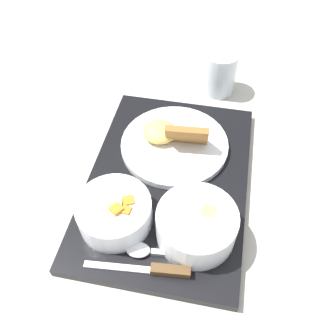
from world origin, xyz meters
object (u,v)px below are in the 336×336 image
object	(u,v)px
bowl_soup	(197,224)
plate_main	(173,142)
spoon	(153,252)
glass_water	(219,75)
knife	(160,270)
bowl_salad	(114,211)

from	to	relation	value
bowl_soup	plate_main	world-z (taller)	plate_main
plate_main	spoon	distance (m)	0.24
bowl_soup	spoon	xyz separation A→B (m)	(-0.06, 0.06, -0.03)
spoon	glass_water	size ratio (longest dim) A/B	1.31
plate_main	spoon	xyz separation A→B (m)	(-0.24, -0.04, -0.01)
bowl_soup	knife	size ratio (longest dim) A/B	0.78
plate_main	knife	size ratio (longest dim) A/B	1.28
spoon	glass_water	bearing A→B (deg)	-102.04
bowl_salad	spoon	xyz separation A→B (m)	(-0.04, -0.08, -0.02)
bowl_salad	plate_main	xyz separation A→B (m)	(0.20, -0.04, -0.02)
glass_water	knife	bearing A→B (deg)	-178.06
bowl_soup	glass_water	world-z (taller)	glass_water
bowl_salad	bowl_soup	size ratio (longest dim) A/B	0.96
knife	bowl_soup	bearing A→B (deg)	-125.62
plate_main	glass_water	distance (m)	0.23
bowl_soup	knife	world-z (taller)	bowl_soup
bowl_soup	plate_main	xyz separation A→B (m)	(0.18, 0.10, -0.02)
bowl_salad	knife	world-z (taller)	bowl_salad
bowl_soup	bowl_salad	bearing A→B (deg)	96.68
bowl_soup	glass_water	xyz separation A→B (m)	(0.41, 0.05, -0.01)
spoon	plate_main	bearing A→B (deg)	-92.21
plate_main	spoon	bearing A→B (deg)	-170.73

